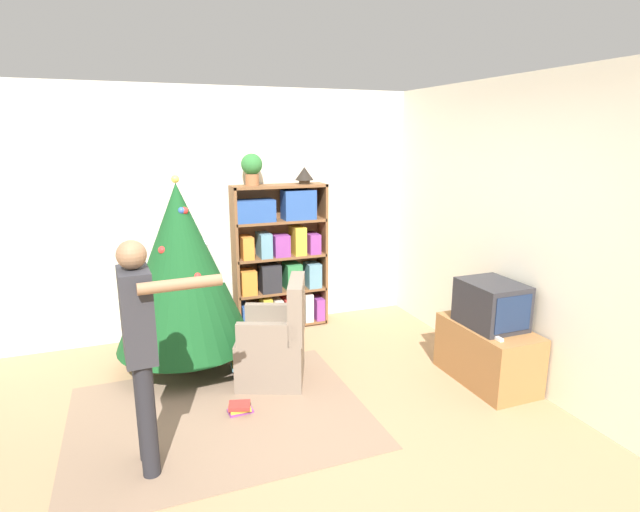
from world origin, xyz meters
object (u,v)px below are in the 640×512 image
television (491,304)px  potted_plant (252,167)px  christmas_tree (181,267)px  bookshelf (280,260)px  table_lamp (304,174)px  armchair (276,345)px  standing_person (141,339)px

television → potted_plant: (-1.59, 1.90, 1.08)m
television → christmas_tree: 2.73m
television → potted_plant: bearing=130.0°
bookshelf → christmas_tree: size_ratio=0.90×
table_lamp → potted_plant: bearing=180.0°
potted_plant → table_lamp: (0.57, 0.00, -0.09)m
christmas_tree → potted_plant: (0.83, 0.64, 0.83)m
television → armchair: (-1.71, 0.69, -0.39)m
television → bookshelf: bearing=124.7°
standing_person → television: bearing=90.0°
standing_person → table_lamp: (1.79, 2.07, 0.81)m
christmas_tree → table_lamp: bearing=24.7°
standing_person → potted_plant: bearing=146.0°
armchair → potted_plant: 1.90m
bookshelf → potted_plant: (-0.28, 0.01, 1.02)m
christmas_tree → standing_person: (-0.39, -1.42, -0.07)m
television → armchair: armchair is taller
bookshelf → standing_person: (-1.50, -2.06, 0.12)m
armchair → table_lamp: 1.96m
standing_person → potted_plant: potted_plant is taller
television → armchair: bearing=158.2°
potted_plant → television: bearing=-50.0°
television → christmas_tree: size_ratio=0.30×
potted_plant → table_lamp: potted_plant is taller
christmas_tree → table_lamp: (1.40, 0.64, 0.74)m
standing_person → table_lamp: size_ratio=7.55×
bookshelf → table_lamp: 0.97m
potted_plant → armchair: bearing=-95.9°
television → standing_person: size_ratio=0.35×
standing_person → table_lamp: 2.85m
bookshelf → standing_person: size_ratio=1.06×
bookshelf → armchair: 1.35m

